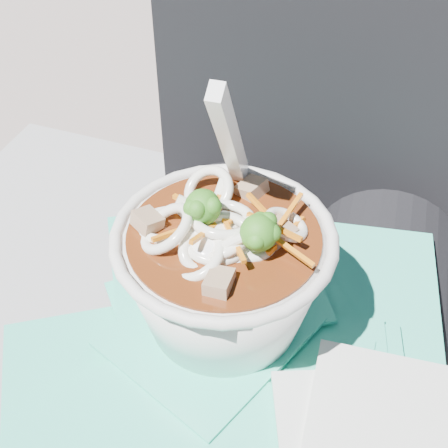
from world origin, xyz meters
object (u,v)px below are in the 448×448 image
(plastic_bag, at_px, (230,364))
(lap, at_px, (264,407))
(stone_ledge, at_px, (279,432))
(udon_bowl, at_px, (224,267))
(person_body, at_px, (287,310))

(plastic_bag, bearing_deg, lap, 41.00)
(lap, bearing_deg, stone_ledge, 90.00)
(stone_ledge, relative_size, lap, 2.08)
(lap, height_order, udon_bowl, udon_bowl)
(person_body, bearing_deg, udon_bowl, -117.26)
(person_body, relative_size, plastic_bag, 2.64)
(lap, relative_size, plastic_bag, 1.26)
(person_body, xyz_separation_m, udon_bowl, (-0.04, -0.08, 0.13))
(stone_ledge, bearing_deg, person_body, -90.00)
(lap, distance_m, person_body, 0.09)
(lap, distance_m, plastic_bag, 0.09)
(stone_ledge, height_order, person_body, person_body)
(lap, xyz_separation_m, plastic_bag, (-0.03, -0.02, 0.09))
(person_body, bearing_deg, plastic_bag, -102.60)
(person_body, height_order, udon_bowl, person_body)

